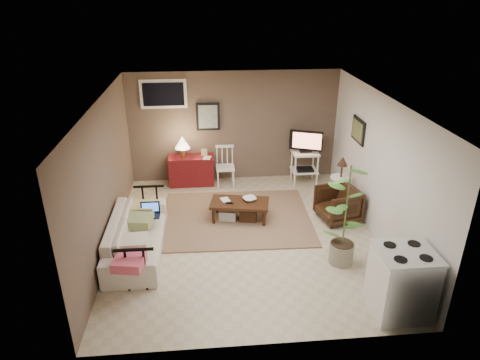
{
  "coord_description": "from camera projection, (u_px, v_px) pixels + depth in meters",
  "views": [
    {
      "loc": [
        -0.67,
        -6.36,
        3.97
      ],
      "look_at": [
        -0.06,
        0.35,
        0.91
      ],
      "focal_mm": 32.0,
      "sensor_mm": 36.0,
      "label": 1
    }
  ],
  "objects": [
    {
      "name": "art_right",
      "position": [
        358.0,
        130.0,
        7.97
      ],
      "size": [
        0.03,
        0.6,
        0.45
      ],
      "primitive_type": "cube",
      "color": "black"
    },
    {
      "name": "sofa",
      "position": [
        136.0,
        229.0,
        6.88
      ],
      "size": [
        0.61,
        2.09,
        0.82
      ],
      "primitive_type": "imported",
      "rotation": [
        0.0,
        0.0,
        1.57
      ],
      "color": "silver",
      "rests_on": "floor"
    },
    {
      "name": "book_console",
      "position": [
        203.0,
        154.0,
        9.03
      ],
      "size": [
        0.15,
        0.05,
        0.21
      ],
      "primitive_type": "imported",
      "rotation": [
        0.0,
        0.0,
        -0.23
      ],
      "color": "#3B2010",
      "rests_on": "red_console"
    },
    {
      "name": "armchair",
      "position": [
        338.0,
        203.0,
        7.84
      ],
      "size": [
        0.76,
        0.8,
        0.69
      ],
      "primitive_type": "imported",
      "rotation": [
        0.0,
        0.0,
        -1.35
      ],
      "color": "black",
      "rests_on": "floor"
    },
    {
      "name": "spindle_chair",
      "position": [
        225.0,
        167.0,
        9.22
      ],
      "size": [
        0.39,
        0.39,
        0.86
      ],
      "color": "white",
      "rests_on": "floor"
    },
    {
      "name": "sofa_end_rails",
      "position": [
        144.0,
        232.0,
        6.91
      ],
      "size": [
        0.56,
        2.09,
        0.7
      ],
      "primitive_type": null,
      "color": "black",
      "rests_on": "floor"
    },
    {
      "name": "coffee_table",
      "position": [
        239.0,
        209.0,
        7.87
      ],
      "size": [
        1.14,
        0.74,
        0.4
      ],
      "color": "#3B2010",
      "rests_on": "floor"
    },
    {
      "name": "laptop",
      "position": [
        150.0,
        211.0,
        7.17
      ],
      "size": [
        0.32,
        0.23,
        0.22
      ],
      "color": "black",
      "rests_on": "sofa"
    },
    {
      "name": "bowl",
      "position": [
        250.0,
        194.0,
        7.81
      ],
      "size": [
        0.24,
        0.13,
        0.24
      ],
      "primitive_type": "imported",
      "rotation": [
        0.0,
        0.0,
        0.33
      ],
      "color": "#3B2010",
      "rests_on": "coffee_table"
    },
    {
      "name": "book_table",
      "position": [
        221.0,
        196.0,
        7.8
      ],
      "size": [
        0.15,
        0.06,
        0.2
      ],
      "primitive_type": "imported",
      "rotation": [
        0.0,
        0.0,
        0.28
      ],
      "color": "#3B2010",
      "rests_on": "coffee_table"
    },
    {
      "name": "floor",
      "position": [
        245.0,
        235.0,
        7.47
      ],
      "size": [
        5.0,
        5.0,
        0.0
      ],
      "primitive_type": "plane",
      "color": "#C1B293",
      "rests_on": "ground"
    },
    {
      "name": "window",
      "position": [
        163.0,
        94.0,
        8.79
      ],
      "size": [
        0.96,
        0.03,
        0.6
      ],
      "primitive_type": "cube",
      "color": "white"
    },
    {
      "name": "red_console",
      "position": [
        191.0,
        168.0,
        9.26
      ],
      "size": [
        0.96,
        0.43,
        1.11
      ],
      "color": "maroon",
      "rests_on": "floor"
    },
    {
      "name": "potted_plant",
      "position": [
        346.0,
        212.0,
        6.38
      ],
      "size": [
        0.42,
        0.42,
        1.68
      ],
      "color": "#A1977F",
      "rests_on": "floor"
    },
    {
      "name": "sofa_pillows",
      "position": [
        137.0,
        232.0,
        6.62
      ],
      "size": [
        0.4,
        1.98,
        0.14
      ],
      "primitive_type": null,
      "color": "beige",
      "rests_on": "sofa"
    },
    {
      "name": "rug",
      "position": [
        236.0,
        218.0,
        8.01
      ],
      "size": [
        2.79,
        2.26,
        0.03
      ],
      "primitive_type": "cube",
      "rotation": [
        0.0,
        0.0,
        -0.03
      ],
      "color": "#80614A",
      "rests_on": "floor"
    },
    {
      "name": "art_back",
      "position": [
        208.0,
        117.0,
        9.07
      ],
      "size": [
        0.5,
        0.03,
        0.6
      ],
      "primitive_type": "cube",
      "color": "black"
    },
    {
      "name": "side_table",
      "position": [
        341.0,
        176.0,
        8.18
      ],
      "size": [
        0.4,
        0.4,
        1.06
      ],
      "color": "white",
      "rests_on": "floor"
    },
    {
      "name": "tv_stand",
      "position": [
        305.0,
        156.0,
        9.25
      ],
      "size": [
        0.68,
        0.46,
        1.19
      ],
      "color": "white",
      "rests_on": "floor"
    },
    {
      "name": "stove",
      "position": [
        402.0,
        282.0,
        5.55
      ],
      "size": [
        0.73,
        0.68,
        0.95
      ],
      "color": "white",
      "rests_on": "floor"
    }
  ]
}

